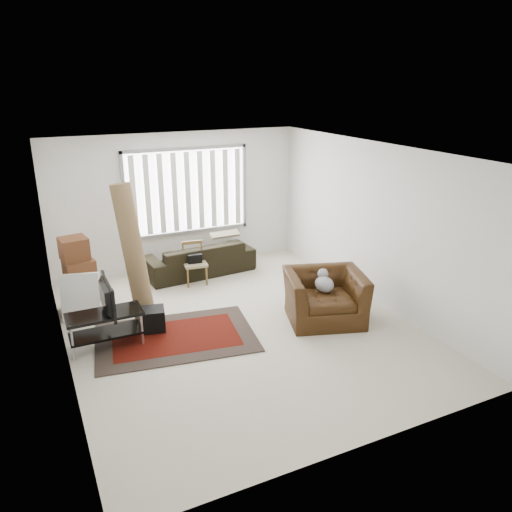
{
  "coord_description": "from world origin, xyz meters",
  "views": [
    {
      "loc": [
        -2.74,
        -6.38,
        3.65
      ],
      "look_at": [
        0.39,
        0.2,
        1.05
      ],
      "focal_mm": 35.0,
      "sensor_mm": 36.0,
      "label": 1
    }
  ],
  "objects_px": {
    "tv_stand": "(105,322)",
    "sofa": "(199,253)",
    "moving_boxes": "(79,277)",
    "armchair": "(325,293)",
    "side_chair": "(195,261)"
  },
  "relations": [
    {
      "from": "moving_boxes",
      "to": "side_chair",
      "type": "height_order",
      "value": "moving_boxes"
    },
    {
      "from": "sofa",
      "to": "side_chair",
      "type": "distance_m",
      "value": 0.51
    },
    {
      "from": "tv_stand",
      "to": "moving_boxes",
      "type": "xyz_separation_m",
      "value": [
        -0.15,
        1.46,
        0.2
      ]
    },
    {
      "from": "moving_boxes",
      "to": "sofa",
      "type": "bearing_deg",
      "value": 16.99
    },
    {
      "from": "moving_boxes",
      "to": "sofa",
      "type": "relative_size",
      "value": 0.58
    },
    {
      "from": "tv_stand",
      "to": "sofa",
      "type": "distance_m",
      "value": 3.07
    },
    {
      "from": "sofa",
      "to": "armchair",
      "type": "xyz_separation_m",
      "value": [
        1.12,
        -2.78,
        0.04
      ]
    },
    {
      "from": "moving_boxes",
      "to": "side_chair",
      "type": "distance_m",
      "value": 2.1
    },
    {
      "from": "tv_stand",
      "to": "armchair",
      "type": "xyz_separation_m",
      "value": [
        3.29,
        -0.62,
        0.07
      ]
    },
    {
      "from": "tv_stand",
      "to": "side_chair",
      "type": "bearing_deg",
      "value": 41.74
    },
    {
      "from": "moving_boxes",
      "to": "armchair",
      "type": "height_order",
      "value": "moving_boxes"
    },
    {
      "from": "moving_boxes",
      "to": "sofa",
      "type": "xyz_separation_m",
      "value": [
        2.32,
        0.71,
        -0.17
      ]
    },
    {
      "from": "sofa",
      "to": "tv_stand",
      "type": "bearing_deg",
      "value": 40.71
    },
    {
      "from": "moving_boxes",
      "to": "armchair",
      "type": "bearing_deg",
      "value": -31.05
    },
    {
      "from": "side_chair",
      "to": "armchair",
      "type": "relative_size",
      "value": 0.53
    }
  ]
}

